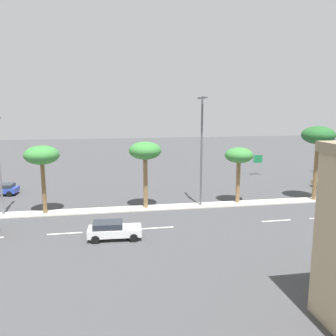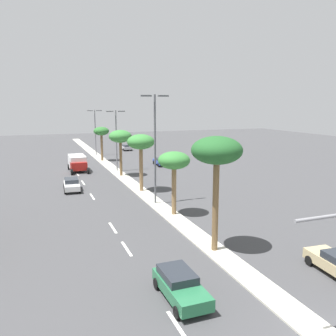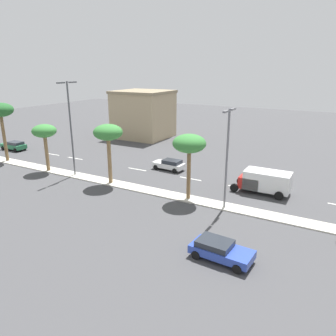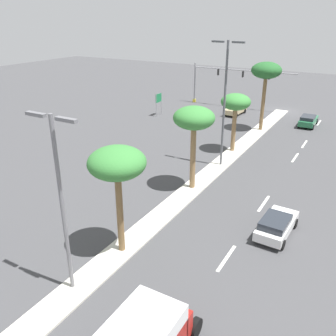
{
  "view_description": "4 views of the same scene",
  "coord_description": "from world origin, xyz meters",
  "views": [
    {
      "loc": [
        -33.99,
        33.6,
        10.31
      ],
      "look_at": [
        2.41,
        27.2,
        3.72
      ],
      "focal_mm": 37.12,
      "sensor_mm": 36.0,
      "label": 1
    },
    {
      "loc": [
        -11.62,
        -9.92,
        10.36
      ],
      "look_at": [
        2.77,
        27.98,
        3.01
      ],
      "focal_mm": 38.02,
      "sensor_mm": 36.0,
      "label": 2
    },
    {
      "loc": [
        27.35,
        52.61,
        12.76
      ],
      "look_at": [
        -1.15,
        36.77,
        2.55
      ],
      "focal_mm": 34.42,
      "sensor_mm": 36.0,
      "label": 3
    },
    {
      "loc": [
        -11.52,
        54.12,
        13.24
      ],
      "look_at": [
        0.8,
        32.67,
        2.68
      ],
      "focal_mm": 38.62,
      "sensor_mm": 36.0,
      "label": 4
    }
  ],
  "objects": [
    {
      "name": "ground_plane",
      "position": [
        0.0,
        37.96,
        0.0
      ],
      "size": [
        160.0,
        160.0,
        0.0
      ],
      "primitive_type": "plane",
      "color": "#424244"
    },
    {
      "name": "median_curb",
      "position": [
        0.0,
        48.81,
        0.06
      ],
      "size": [
        1.8,
        97.61,
        0.12
      ],
      "primitive_type": "cube",
      "color": "beige",
      "rests_on": "ground"
    },
    {
      "name": "lane_stripe_front",
      "position": [
        -5.81,
        4.0,
        0.01
      ],
      "size": [
        0.2,
        2.8,
        0.01
      ],
      "primitive_type": "cube",
      "color": "silver",
      "rests_on": "ground"
    },
    {
      "name": "lane_stripe_far",
      "position": [
        -5.81,
        13.86,
        0.01
      ],
      "size": [
        0.2,
        2.8,
        0.01
      ],
      "primitive_type": "cube",
      "color": "silver",
      "rests_on": "ground"
    },
    {
      "name": "lane_stripe_trailing",
      "position": [
        -5.81,
        18.57,
        0.01
      ],
      "size": [
        0.2,
        2.8,
        0.01
      ],
      "primitive_type": "cube",
      "color": "silver",
      "rests_on": "ground"
    },
    {
      "name": "lane_stripe_inboard",
      "position": [
        -5.81,
        29.57,
        0.01
      ],
      "size": [
        0.2,
        2.8,
        0.01
      ],
      "primitive_type": "cube",
      "color": "silver",
      "rests_on": "ground"
    },
    {
      "name": "lane_stripe_outboard",
      "position": [
        -5.81,
        37.26,
        0.01
      ],
      "size": [
        0.2,
        2.8,
        0.01
      ],
      "primitive_type": "cube",
      "color": "silver",
      "rests_on": "ground"
    },
    {
      "name": "lane_stripe_mid",
      "position": [
        -5.81,
        43.37,
        0.01
      ],
      "size": [
        0.2,
        2.8,
        0.01
      ],
      "primitive_type": "cube",
      "color": "silver",
      "rests_on": "ground"
    },
    {
      "name": "commercial_building",
      "position": [
        -23.61,
        18.99,
        4.36
      ],
      "size": [
        9.23,
        9.69,
        8.7
      ],
      "color": "tan",
      "rests_on": "ground"
    },
    {
      "name": "palm_tree_leading",
      "position": [
        -0.06,
        11.23,
        7.06
      ],
      "size": [
        3.5,
        3.5,
        8.09
      ],
      "color": "brown",
      "rests_on": "median_curb"
    },
    {
      "name": "palm_tree_rear",
      "position": [
        0.32,
        19.98,
        5.07
      ],
      "size": [
        2.97,
        2.97,
        5.93
      ],
      "color": "olive",
      "rests_on": "median_curb"
    },
    {
      "name": "palm_tree_left",
      "position": [
        0.1,
        29.91,
        5.8
      ],
      "size": [
        3.22,
        3.22,
        6.74
      ],
      "color": "olive",
      "rests_on": "median_curb"
    },
    {
      "name": "palm_tree_near",
      "position": [
        -0.04,
        39.73,
        5.66
      ],
      "size": [
        3.26,
        3.26,
        6.56
      ],
      "color": "brown",
      "rests_on": "median_curb"
    },
    {
      "name": "street_lamp_leading",
      "position": [
        -0.09,
        24.17,
        6.56
      ],
      "size": [
        2.9,
        0.24,
        11.15
      ],
      "color": "#515459",
      "rests_on": "median_curb"
    },
    {
      "name": "street_lamp_front",
      "position": [
        0.25,
        43.64,
        5.58
      ],
      "size": [
        2.9,
        0.24,
        9.25
      ],
      "color": "slate",
      "rests_on": "median_curb"
    },
    {
      "name": "sedan_green_center",
      "position": [
        -4.75,
        6.34,
        0.76
      ],
      "size": [
        1.93,
        4.35,
        1.42
      ],
      "color": "#287047",
      "rests_on": "ground"
    },
    {
      "name": "sedan_white_leading",
      "position": [
        -7.65,
        33.36,
        0.75
      ],
      "size": [
        2.05,
        4.23,
        1.4
      ],
      "color": "silver",
      "rests_on": "ground"
    },
    {
      "name": "sedan_blue_inboard",
      "position": [
        8.53,
        46.25,
        0.72
      ],
      "size": [
        2.31,
        4.41,
        1.31
      ],
      "color": "#2D47AD",
      "rests_on": "ground"
    },
    {
      "name": "box_truck",
      "position": [
        -5.46,
        45.87,
        1.32
      ],
      "size": [
        2.64,
        5.9,
        2.42
      ],
      "color": "#B21E19",
      "rests_on": "ground"
    }
  ]
}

